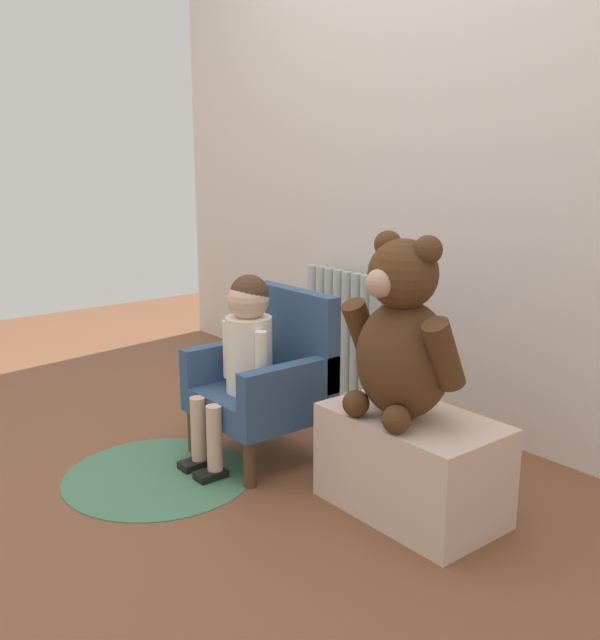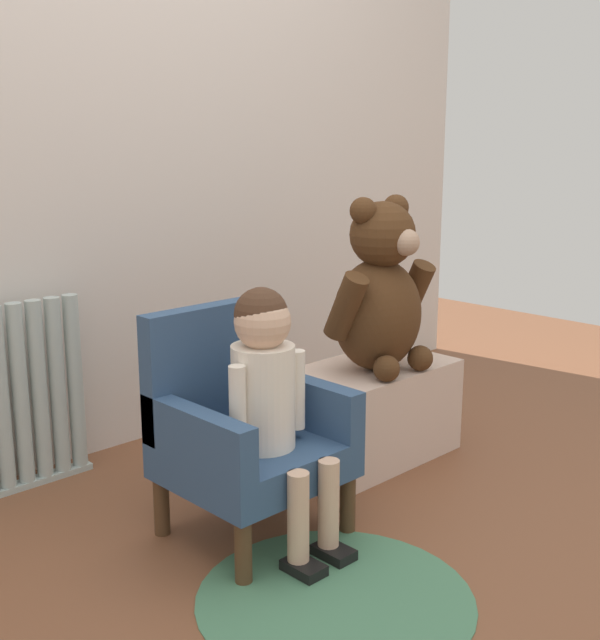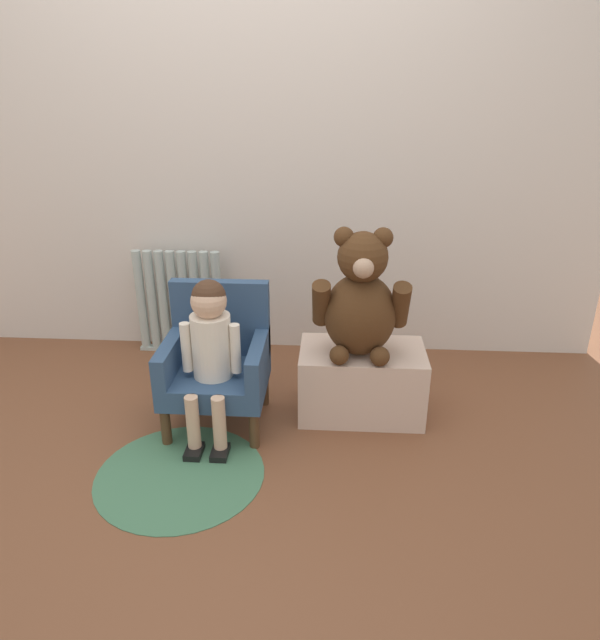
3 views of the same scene
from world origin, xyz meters
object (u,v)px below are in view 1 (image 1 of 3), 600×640
Objects in this scene: radiator at (342,333)px; large_teddy_bear at (402,338)px; child_figure at (244,344)px; low_bench at (411,464)px; floor_rug at (159,475)px; child_armchair at (269,379)px.

large_teddy_bear is at bearing -32.93° from radiator.
radiator is 0.88m from child_figure.
radiator is 0.84× the size of child_figure.
floor_rug is (-0.73, -0.52, -0.16)m from low_bench.
child_figure is at bearing -90.00° from child_armchair.
large_teddy_bear reaches higher than child_armchair.
radiator is 0.77m from child_armchair.
child_figure is 0.66m from large_teddy_bear.
large_teddy_bear is (-0.02, -0.04, 0.41)m from low_bench.
floor_rug is (-0.71, -0.48, -0.57)m from large_teddy_bear.
radiator is at bearing 147.07° from large_teddy_bear.
child_armchair is 0.53m from floor_rug.
child_figure is at bearing -66.11° from radiator.
child_armchair reaches higher than floor_rug.
large_teddy_bear is 1.03m from floor_rug.
radiator is 0.95× the size of child_armchair.
large_teddy_bear reaches higher than child_figure.
child_figure is 1.23× the size of large_teddy_bear.
child_figure reaches higher than floor_rug.
child_armchair is at bearing 90.00° from child_figure.
floor_rug is at bearing -104.07° from child_figure.
child_armchair is 1.09× the size of large_teddy_bear.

